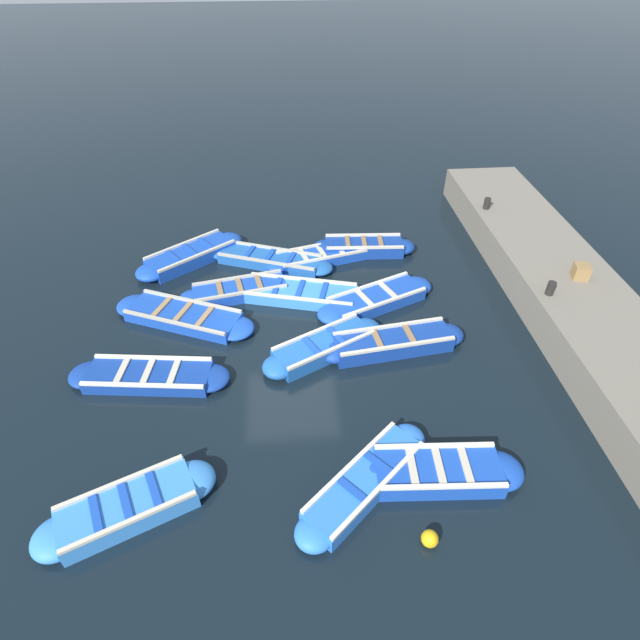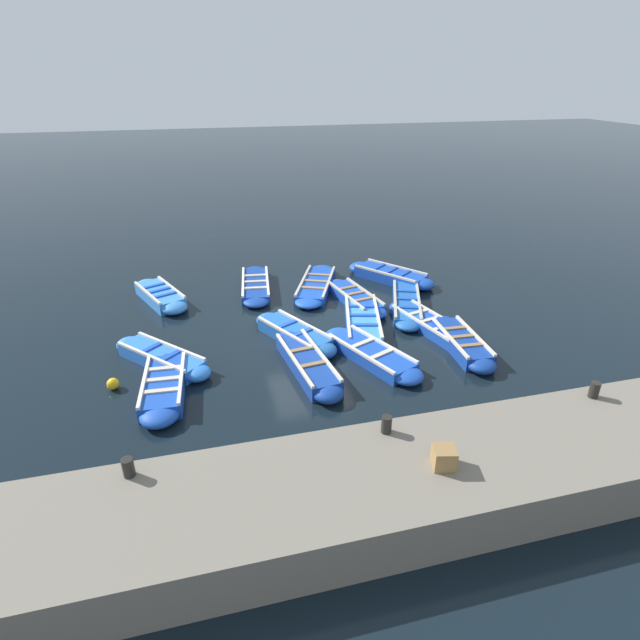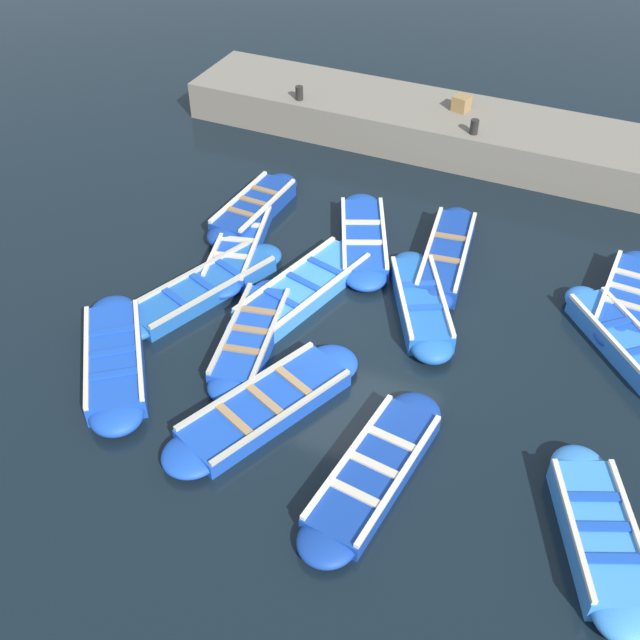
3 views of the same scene
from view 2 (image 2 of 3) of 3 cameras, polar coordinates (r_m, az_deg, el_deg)
The scene contains 21 objects.
ground_plane at distance 15.48m, azimuth -1.29°, elevation -0.55°, with size 120.00×120.00×0.00m, color black.
boat_centre at distance 18.93m, azimuth 8.03°, elevation 5.07°, with size 3.37×2.85×0.44m.
boat_broadside at distance 15.48m, azimuth 4.88°, elevation 0.01°, with size 4.12×1.92×0.37m.
boat_tucked at distance 14.65m, azimuth 15.85°, elevation -2.49°, with size 3.24×0.97×0.44m.
boat_far_corner at distance 15.54m, azimuth 12.35°, elevation -0.46°, with size 3.61×1.66×0.36m.
boat_alongside at distance 13.12m, azimuth -1.47°, elevation -4.97°, with size 3.72×1.23×0.46m.
boat_end_of_row at distance 16.99m, azimuth 4.04°, elevation 2.56°, with size 3.43×1.42×0.37m.
boat_inner_gap at distance 16.79m, azimuth 9.85°, elevation 1.89°, with size 3.93×2.13×0.36m.
boat_stern_in at distance 12.85m, azimuth -17.40°, elevation -7.18°, with size 3.30×1.09×0.43m.
boat_near_quay at distance 18.11m, azimuth -7.38°, elevation 3.94°, with size 3.76×1.31×0.36m.
boat_outer_right at distance 13.66m, azimuth 5.86°, elevation -3.89°, with size 3.57×2.19×0.39m.
boat_bow_out at distance 17.98m, azimuth -0.47°, elevation 4.01°, with size 3.98×2.40×0.36m.
boat_drifting at distance 14.04m, azimuth -17.65°, elevation -4.14°, with size 2.99×2.79×0.43m.
boat_mid_row at distance 14.55m, azimuth -2.94°, elevation -1.62°, with size 3.24×2.20×0.44m.
boat_outer_left at distance 17.85m, azimuth -17.79°, elevation 2.66°, with size 3.26×2.05×0.46m.
quay_wall at distance 9.43m, azimuth 9.46°, elevation -18.21°, with size 2.54×15.49×0.97m.
bollard_north at distance 9.26m, azimuth -21.07°, elevation -15.44°, with size 0.20×0.20×0.35m, color black.
bollard_mid_north at distance 9.62m, azimuth 7.61°, elevation -11.74°, with size 0.20×0.20×0.35m, color black.
bollard_mid_south at distance 11.90m, azimuth 28.87°, elevation -7.00°, with size 0.20×0.20×0.35m, color black.
wooden_crate at distance 9.10m, azimuth 13.97°, elevation -14.97°, with size 0.38×0.38×0.38m, color olive.
buoy_orange_near at distance 13.42m, azimuth -22.58°, elevation -6.75°, with size 0.30×0.30×0.30m, color #EAB214.
Camera 2 is at (13.42, -3.04, 7.09)m, focal length 28.00 mm.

